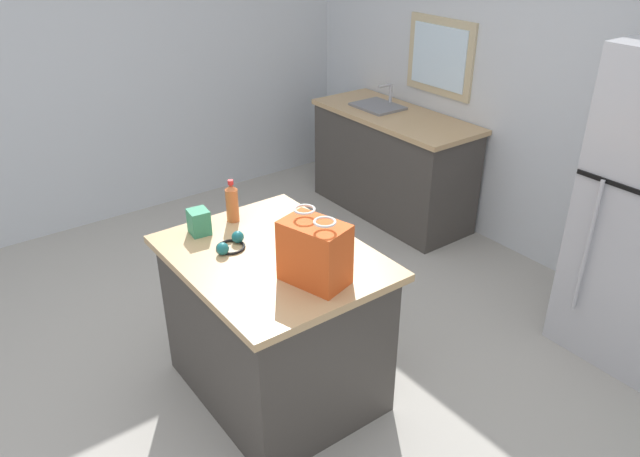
{
  "coord_description": "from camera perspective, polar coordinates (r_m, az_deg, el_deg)",
  "views": [
    {
      "loc": [
        2.36,
        -1.37,
        2.43
      ],
      "look_at": [
        0.08,
        0.31,
        0.92
      ],
      "focal_mm": 34.48,
      "sensor_mm": 36.0,
      "label": 1
    }
  ],
  "objects": [
    {
      "name": "left_wall",
      "position": [
        5.26,
        -21.36,
        14.57
      ],
      "size": [
        0.1,
        4.81,
        2.74
      ],
      "color": "silver",
      "rests_on": "ground"
    },
    {
      "name": "shopping_bag",
      "position": [
        2.79,
        -0.51,
        -2.22
      ],
      "size": [
        0.34,
        0.27,
        0.35
      ],
      "color": "#DB511E",
      "rests_on": "kitchen_island"
    },
    {
      "name": "sink_counter",
      "position": [
        5.31,
        6.68,
        6.05
      ],
      "size": [
        1.49,
        0.62,
        1.08
      ],
      "color": "#423D38",
      "rests_on": "ground"
    },
    {
      "name": "ear_defenders",
      "position": [
        3.15,
        -8.31,
        -1.46
      ],
      "size": [
        0.2,
        0.2,
        0.06
      ],
      "color": "black",
      "rests_on": "kitchen_island"
    },
    {
      "name": "small_box",
      "position": [
        3.3,
        -11.17,
        0.61
      ],
      "size": [
        0.12,
        0.11,
        0.14
      ],
      "primitive_type": "cube",
      "rotation": [
        0.0,
        0.0,
        -0.11
      ],
      "color": "#388E66",
      "rests_on": "kitchen_island"
    },
    {
      "name": "ground",
      "position": [
        3.65,
        -4.87,
        -13.8
      ],
      "size": [
        6.25,
        6.25,
        0.0
      ],
      "primitive_type": "plane",
      "color": "#ADA89E"
    },
    {
      "name": "back_wall",
      "position": [
        4.58,
        21.25,
        12.81
      ],
      "size": [
        5.21,
        0.13,
        2.74
      ],
      "color": "silver",
      "rests_on": "ground"
    },
    {
      "name": "bottle",
      "position": [
        3.39,
        -8.16,
        2.39
      ],
      "size": [
        0.07,
        0.07,
        0.24
      ],
      "color": "#C66633",
      "rests_on": "kitchen_island"
    },
    {
      "name": "kitchen_island",
      "position": [
        3.33,
        -4.2,
        -8.82
      ],
      "size": [
        1.13,
        0.89,
        0.87
      ],
      "color": "#423D38",
      "rests_on": "ground"
    }
  ]
}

